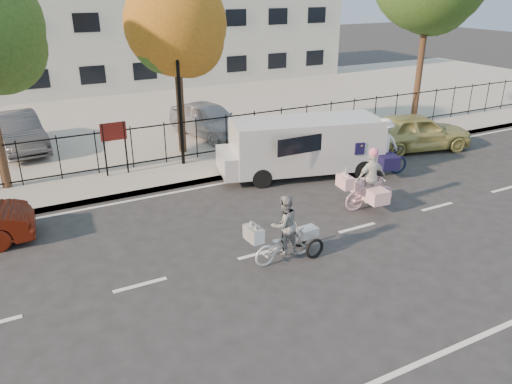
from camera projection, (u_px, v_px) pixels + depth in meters
ground at (260, 253)px, 12.28m from camera, size 120.00×120.00×0.00m
road_markings at (260, 253)px, 12.28m from camera, size 60.00×9.52×0.01m
curb at (188, 184)px, 16.38m from camera, size 60.00×0.10×0.15m
sidewalk at (177, 174)px, 17.23m from camera, size 60.00×2.20×0.15m
parking_lot at (116, 117)px, 24.50m from camera, size 60.00×15.60×0.15m
iron_fence at (165, 142)px, 17.81m from camera, size 58.00×0.06×1.50m
building at (74, 37)px, 31.54m from camera, size 34.00×10.00×6.00m
lamppost at (179, 81)px, 16.85m from camera, size 0.36×0.36×4.33m
street_sign at (114, 138)px, 16.49m from camera, size 0.85×0.06×1.80m
zebra_trike at (284, 236)px, 11.76m from camera, size 1.95×0.76×1.67m
unicorn_bike at (369, 187)px, 14.47m from camera, size 1.88×1.32×1.87m
bull_bike at (382, 153)px, 17.04m from camera, size 2.22×1.55×2.00m
white_van at (304, 145)px, 16.93m from camera, size 5.85×3.04×1.95m
gold_sedan at (416, 131)px, 19.71m from camera, size 4.67×2.70×1.49m
lot_car_c at (18, 132)px, 19.21m from camera, size 1.94×4.44×1.42m
lot_car_d at (209, 119)px, 20.96m from camera, size 2.58×4.49×1.44m
tree_mid at (179, 29)px, 17.66m from camera, size 3.64×3.62×6.65m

